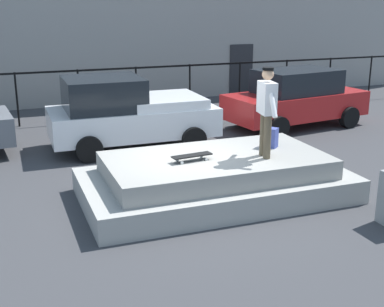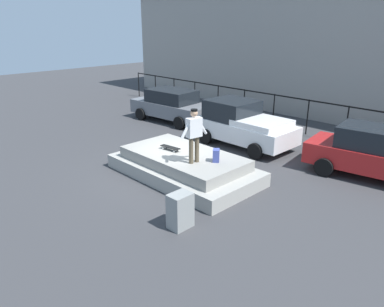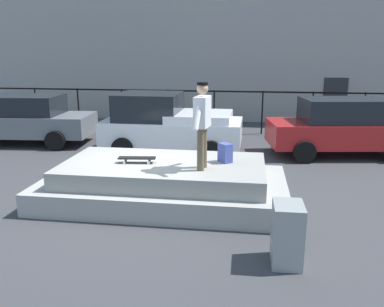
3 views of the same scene
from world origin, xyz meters
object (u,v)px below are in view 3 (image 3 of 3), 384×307
(skateboard, at_px, (137,158))
(car_white_pickup_mid, at_px, (168,123))
(car_grey_sedan_near, at_px, (25,119))
(car_red_sedan_far, at_px, (341,127))
(skateboarder, at_px, (202,119))
(utility_box, at_px, (287,234))
(backpack, at_px, (225,153))

(skateboard, height_order, car_white_pickup_mid, car_white_pickup_mid)
(car_white_pickup_mid, bearing_deg, car_grey_sedan_near, 174.04)
(car_white_pickup_mid, height_order, car_red_sedan_far, car_white_pickup_mid)
(skateboarder, bearing_deg, skateboard, 170.29)
(car_red_sedan_far, bearing_deg, skateboard, -137.63)
(skateboard, relative_size, car_red_sedan_far, 0.18)
(car_grey_sedan_near, bearing_deg, skateboarder, -36.71)
(car_red_sedan_far, xyz_separation_m, utility_box, (-2.15, -6.86, -0.41))
(backpack, height_order, car_white_pickup_mid, car_white_pickup_mid)
(utility_box, bearing_deg, car_grey_sedan_near, 138.77)
(skateboard, height_order, car_red_sedan_far, car_red_sedan_far)
(backpack, bearing_deg, car_grey_sedan_near, 19.21)
(car_red_sedan_far, bearing_deg, car_white_pickup_mid, -175.62)
(skateboarder, distance_m, backpack, 1.06)
(skateboard, xyz_separation_m, utility_box, (2.92, -2.24, -0.46))
(car_red_sedan_far, height_order, utility_box, car_red_sedan_far)
(backpack, xyz_separation_m, car_grey_sedan_near, (-7.13, 4.44, -0.18))
(car_grey_sedan_near, bearing_deg, backpack, -31.91)
(backpack, bearing_deg, utility_box, 164.26)
(skateboarder, distance_m, car_white_pickup_mid, 4.82)
(skateboarder, distance_m, skateboard, 1.68)
(car_white_pickup_mid, distance_m, car_red_sedan_far, 5.27)
(skateboarder, relative_size, backpack, 4.23)
(skateboarder, bearing_deg, car_grey_sedan_near, 143.29)
(skateboard, distance_m, car_white_pickup_mid, 4.23)
(car_grey_sedan_near, distance_m, car_red_sedan_far, 10.38)
(skateboarder, relative_size, skateboard, 2.14)
(backpack, distance_m, utility_box, 2.84)
(skateboard, xyz_separation_m, car_grey_sedan_near, (-5.30, 4.76, -0.08))
(skateboard, distance_m, car_red_sedan_far, 6.87)
(skateboard, distance_m, utility_box, 3.71)
(backpack, bearing_deg, car_red_sedan_far, -75.91)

